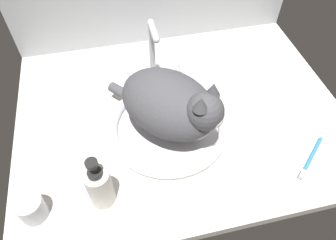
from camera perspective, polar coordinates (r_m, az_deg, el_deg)
The scene contains 7 objects.
countertop at distance 101.26cm, azimuth 2.33°, elevation 0.92°, with size 102.49×77.93×3.00cm, color silver.
sink_basin at distance 94.75cm, azimuth 0.00°, elevation -1.02°, with size 36.46×36.46×3.02cm.
faucet at distance 104.48cm, azimuth -2.76°, elevation 11.01°, with size 20.69×11.60×23.35cm.
cat at distance 86.25cm, azimuth 0.91°, elevation 2.72°, with size 34.26×35.81×20.11cm.
metal_jar at distance 85.37cm, azimuth -23.60°, elevation -14.48°, with size 6.79×6.79×7.00cm.
soap_pump_bottle at distance 79.43cm, azimuth -12.34°, elevation -11.72°, with size 6.36×6.36×17.77cm.
toothbrush at distance 97.44cm, azimuth 24.49°, elevation -6.39°, with size 13.28×11.75×1.70cm.
Camera 1 is at (-18.62, -62.99, 78.56)cm, focal length 33.53 mm.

